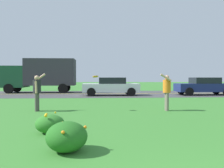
{
  "coord_description": "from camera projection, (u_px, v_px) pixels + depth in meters",
  "views": [
    {
      "loc": [
        -1.36,
        -1.25,
        1.47
      ],
      "look_at": [
        -0.64,
        10.03,
        1.15
      ],
      "focal_mm": 38.0,
      "sensor_mm": 36.0,
      "label": 1
    }
  ],
  "objects": [
    {
      "name": "ground_plane",
      "position": [
        126.0,
        108.0,
        11.24
      ],
      "size": [
        120.0,
        120.0,
        0.0
      ],
      "primitive_type": "plane",
      "color": "#387A2D"
    },
    {
      "name": "highway_strip",
      "position": [
        112.0,
        94.0,
        21.11
      ],
      "size": [
        120.0,
        8.6,
        0.01
      ],
      "primitive_type": "cube",
      "color": "#424244",
      "rests_on": "ground"
    },
    {
      "name": "highway_center_stripe",
      "position": [
        112.0,
        94.0,
        21.11
      ],
      "size": [
        120.0,
        0.16,
        0.0
      ],
      "primitive_type": "cube",
      "color": "yellow",
      "rests_on": "ground"
    },
    {
      "name": "daylily_clump_mid_center",
      "position": [
        67.0,
        137.0,
        4.67
      ],
      "size": [
        0.82,
        0.87,
        0.6
      ],
      "color": "#23661E",
      "rests_on": "ground"
    },
    {
      "name": "daylily_clump_front_left",
      "position": [
        50.0,
        124.0,
        6.21
      ],
      "size": [
        0.76,
        0.66,
        0.55
      ],
      "color": "#2D7526",
      "rests_on": "ground"
    },
    {
      "name": "person_thrower_dark_shirt",
      "position": [
        37.0,
        90.0,
        10.25
      ],
      "size": [
        0.5,
        0.49,
        1.65
      ],
      "color": "#232328",
      "rests_on": "ground"
    },
    {
      "name": "person_catcher_orange_shirt",
      "position": [
        167.0,
        89.0,
        10.39
      ],
      "size": [
        0.52,
        0.49,
        1.64
      ],
      "color": "orange",
      "rests_on": "ground"
    },
    {
      "name": "frisbee_orange",
      "position": [
        95.0,
        77.0,
        10.35
      ],
      "size": [
        0.26,
        0.25,
        0.11
      ],
      "color": "orange"
    },
    {
      "name": "car_navy_center_left",
      "position": [
        204.0,
        86.0,
        19.63
      ],
      "size": [
        4.5,
        2.0,
        1.45
      ],
      "color": "navy",
      "rests_on": "ground"
    },
    {
      "name": "car_white_center_right",
      "position": [
        111.0,
        86.0,
        19.14
      ],
      "size": [
        4.5,
        2.0,
        1.45
      ],
      "color": "silver",
      "rests_on": "ground"
    },
    {
      "name": "box_truck_dark_green",
      "position": [
        41.0,
        74.0,
        22.57
      ],
      "size": [
        6.7,
        2.46,
        3.2
      ],
      "color": "#194C2D",
      "rests_on": "ground"
    }
  ]
}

